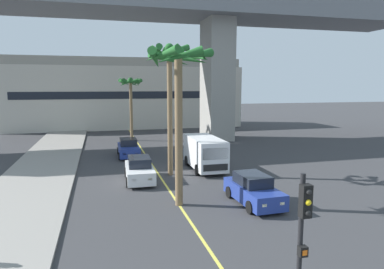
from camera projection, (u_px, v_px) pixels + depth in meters
The scene contains 12 objects.
sidewalk_left at pixel (7, 224), 15.51m from camera, with size 4.80×80.00×0.15m, color gray.
lane_stripe_center at pixel (157, 171), 25.20m from camera, with size 0.14×56.00×0.01m, color #DBCC4C.
bridge_overpass at pixel (144, 10), 36.50m from camera, with size 65.08×8.00×17.66m.
pier_building_backdrop at pixel (126, 94), 51.61m from camera, with size 33.38×8.04×10.00m.
car_queue_front at pixel (128, 148), 30.47m from camera, with size 1.86×4.11×1.56m.
car_queue_second at pixel (139, 170), 22.64m from camera, with size 1.95×4.16×1.56m.
car_queue_third at pixel (253, 190), 18.30m from camera, with size 1.96×4.16×1.56m.
delivery_van at pixel (205, 152), 25.69m from camera, with size 2.19×5.27×2.36m.
traffic_light_median_near at pixel (302, 237), 8.00m from camera, with size 0.24×0.37×4.20m.
palm_tree_near_median at pixel (131, 88), 38.61m from camera, with size 2.71×2.70×7.03m.
palm_tree_mid_median at pixel (170, 72), 23.27m from camera, with size 2.64×2.78×8.92m.
palm_tree_far_median at pixel (179, 77), 17.23m from camera, with size 3.51×3.55×8.08m.
Camera 1 is at (-3.81, -0.42, 6.17)m, focal length 32.69 mm.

